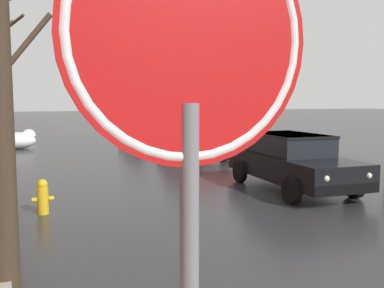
{
  "coord_description": "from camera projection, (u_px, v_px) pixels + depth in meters",
  "views": [
    {
      "loc": [
        -4.64,
        -1.5,
        2.25
      ],
      "look_at": [
        -0.56,
        7.67,
        1.23
      ],
      "focal_mm": 39.26,
      "sensor_mm": 36.0,
      "label": 1
    }
  ],
  "objects": [
    {
      "name": "sedan_black_approaching_near_lane",
      "position": [
        291.0,
        160.0,
        10.76
      ],
      "size": [
        2.15,
        4.41,
        1.42
      ],
      "color": "black",
      "rests_on": "ground"
    },
    {
      "name": "snow_bank_mid_block_left",
      "position": [
        20.0,
        136.0,
        24.66
      ],
      "size": [
        1.99,
        1.12,
        0.61
      ],
      "color": "white",
      "rests_on": "ground"
    },
    {
      "name": "snow_bank_near_corner_right",
      "position": [
        151.0,
        130.0,
        28.86
      ],
      "size": [
        2.33,
        1.28,
        0.56
      ],
      "color": "white",
      "rests_on": "ground"
    },
    {
      "name": "sedan_silver_parked_kerbside_mid",
      "position": [
        144.0,
        129.0,
        22.76
      ],
      "size": [
        2.07,
        4.27,
        1.42
      ],
      "color": "#B7B7BC",
      "rests_on": "ground"
    },
    {
      "name": "bare_tree_mid_block",
      "position": [
        2.0,
        73.0,
        20.71
      ],
      "size": [
        1.31,
        2.93,
        7.12
      ],
      "color": "#423323",
      "rests_on": "ground"
    },
    {
      "name": "snow_bank_near_corner_left",
      "position": [
        17.0,
        141.0,
        19.92
      ],
      "size": [
        1.63,
        1.07,
        0.74
      ],
      "color": "white",
      "rests_on": "ground"
    },
    {
      "name": "sedan_red_parked_kerbside_close",
      "position": [
        191.0,
        139.0,
        16.96
      ],
      "size": [
        1.92,
        4.25,
        1.42
      ],
      "color": "red",
      "rests_on": "ground"
    },
    {
      "name": "stop_sign_at_corner",
      "position": [
        189.0,
        124.0,
        1.24
      ],
      "size": [
        0.76,
        0.1,
        2.82
      ],
      "color": "slate",
      "rests_on": "ground"
    },
    {
      "name": "fire_hydrant",
      "position": [
        43.0,
        196.0,
        8.39
      ],
      "size": [
        0.42,
        0.22,
        0.71
      ],
      "color": "gold",
      "rests_on": "ground"
    }
  ]
}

